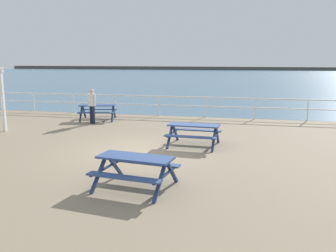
{
  "coord_description": "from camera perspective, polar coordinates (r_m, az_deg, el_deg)",
  "views": [
    {
      "loc": [
        3.57,
        -11.28,
        3.05
      ],
      "look_at": [
        0.86,
        0.56,
        0.8
      ],
      "focal_mm": 38.75,
      "sensor_mm": 36.0,
      "label": 1
    }
  ],
  "objects": [
    {
      "name": "ground_plane",
      "position": [
        12.24,
        -4.54,
        -4.44
      ],
      "size": [
        30.0,
        24.0,
        0.2
      ],
      "primitive_type": "cube",
      "color": "gray"
    },
    {
      "name": "sea_band",
      "position": [
        64.2,
        9.75,
        7.62
      ],
      "size": [
        142.0,
        90.0,
        0.01
      ],
      "primitive_type": "cube",
      "color": "#476B84",
      "rests_on": "ground"
    },
    {
      "name": "distant_shoreline",
      "position": [
        107.13,
        11.08,
        8.67
      ],
      "size": [
        142.0,
        6.0,
        1.8
      ],
      "primitive_type": "cube",
      "color": "#4C4C47",
      "rests_on": "ground"
    },
    {
      "name": "seaward_railing",
      "position": [
        19.5,
        2.23,
        3.76
      ],
      "size": [
        23.07,
        0.07,
        1.08
      ],
      "color": "white",
      "rests_on": "ground"
    },
    {
      "name": "picnic_table_near_left",
      "position": [
        8.71,
        -5.15,
        -5.99
      ],
      "size": [
        1.99,
        1.75,
        0.8
      ],
      "rotation": [
        0.0,
        0.0,
        -0.14
      ],
      "color": "#334C84",
      "rests_on": "ground"
    },
    {
      "name": "picnic_table_near_right",
      "position": [
        18.73,
        -10.98,
        2.74
      ],
      "size": [
        2.12,
        1.91,
        0.8
      ],
      "rotation": [
        0.0,
        0.0,
        0.26
      ],
      "color": "#334C84",
      "rests_on": "ground"
    },
    {
      "name": "picnic_table_mid_centre",
      "position": [
        12.88,
        4.08,
        -0.57
      ],
      "size": [
        1.88,
        1.63,
        0.8
      ],
      "rotation": [
        0.0,
        0.0,
        -0.05
      ],
      "color": "#334C84",
      "rests_on": "ground"
    },
    {
      "name": "visitor",
      "position": [
        17.62,
        -11.88,
        3.42
      ],
      "size": [
        0.48,
        0.36,
        1.66
      ],
      "rotation": [
        0.0,
        0.0,
        1.07
      ],
      "color": "#1E2338",
      "rests_on": "ground"
    }
  ]
}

